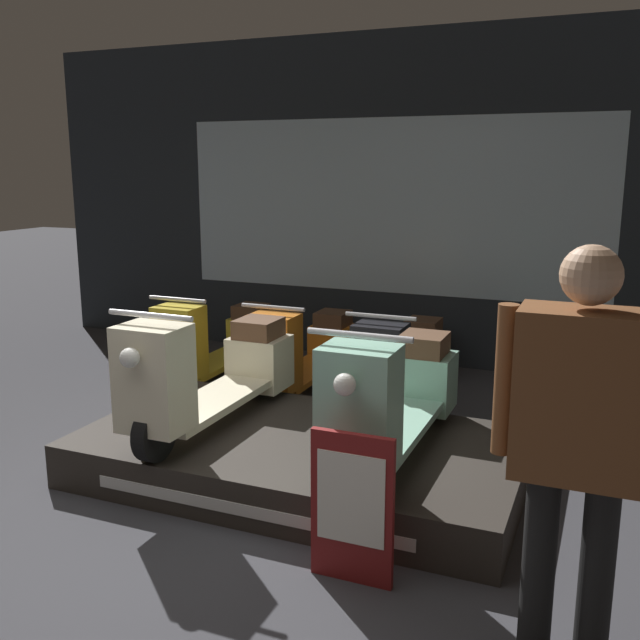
% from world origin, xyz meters
% --- Properties ---
extents(ground_plane, '(30.00, 30.00, 0.00)m').
position_xyz_m(ground_plane, '(0.00, 0.00, 0.00)').
color(ground_plane, '#38383D').
extents(shop_wall_back, '(7.77, 0.09, 3.20)m').
position_xyz_m(shop_wall_back, '(0.00, 4.01, 1.60)').
color(shop_wall_back, '#23282D').
rests_on(shop_wall_back, ground_plane).
extents(display_platform, '(2.74, 1.51, 0.28)m').
position_xyz_m(display_platform, '(0.38, 1.06, 0.14)').
color(display_platform, '#2D2823').
rests_on(display_platform, ground_plane).
extents(scooter_display_left, '(0.54, 1.74, 0.87)m').
position_xyz_m(scooter_display_left, '(-0.24, 1.03, 0.62)').
color(scooter_display_left, black).
rests_on(scooter_display_left, display_platform).
extents(scooter_display_right, '(0.54, 1.74, 0.87)m').
position_xyz_m(scooter_display_right, '(0.99, 1.03, 0.62)').
color(scooter_display_right, black).
rests_on(scooter_display_right, display_platform).
extents(scooter_backrow_0, '(0.54, 1.74, 0.87)m').
position_xyz_m(scooter_backrow_0, '(-1.23, 2.76, 0.34)').
color(scooter_backrow_0, black).
rests_on(scooter_backrow_0, ground_plane).
extents(scooter_backrow_1, '(0.54, 1.74, 0.87)m').
position_xyz_m(scooter_backrow_1, '(-0.34, 2.76, 0.34)').
color(scooter_backrow_1, black).
rests_on(scooter_backrow_1, ground_plane).
extents(scooter_backrow_2, '(0.54, 1.74, 0.87)m').
position_xyz_m(scooter_backrow_2, '(0.55, 2.76, 0.34)').
color(scooter_backrow_2, black).
rests_on(scooter_backrow_2, ground_plane).
extents(person_right_browsing, '(0.63, 0.26, 1.68)m').
position_xyz_m(person_right_browsing, '(2.05, -0.13, 1.01)').
color(person_right_browsing, black).
rests_on(person_right_browsing, ground_plane).
extents(price_sign_board, '(0.41, 0.04, 0.75)m').
position_xyz_m(price_sign_board, '(1.08, 0.10, 0.38)').
color(price_sign_board, maroon).
rests_on(price_sign_board, ground_plane).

